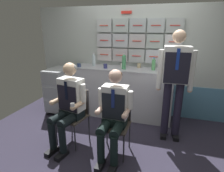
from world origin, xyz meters
The scene contains 17 objects.
ground centered at (0.00, 0.00, -0.02)m, with size 4.80×4.80×0.04m, color #2A2636.
galley_bulkhead centered at (0.01, 1.37, 1.08)m, with size 4.20×0.14×2.15m.
galley_counter centered at (-0.17, 1.09, 0.50)m, with size 1.96×0.53×0.99m.
service_trolley centered at (-1.49, 0.91, 0.50)m, with size 0.40×0.65×0.93m.
folding_chair_left centered at (-0.66, 0.03, 0.52)m, with size 0.47×0.47×0.84m.
crew_member_left centered at (-0.69, -0.13, 0.70)m, with size 0.52×0.66×1.28m.
folding_chair_right centered at (0.03, -0.03, 0.52)m, with size 0.40×0.41×0.84m.
crew_member_right centered at (0.02, -0.19, 0.68)m, with size 0.49×0.59×1.23m.
crew_member_standing centered at (0.78, 0.54, 1.04)m, with size 0.54×0.28×1.72m.
sparkling_bottle_green centered at (0.41, 1.09, 1.10)m, with size 0.07×0.07×0.23m.
water_bottle_blue_cap centered at (0.58, 1.01, 1.14)m, with size 0.07×0.07×0.30m.
water_bottle_tall centered at (-0.79, 1.13, 1.12)m, with size 0.06×0.06×0.26m.
water_bottle_short centered at (-0.13, 1.01, 1.13)m, with size 0.07×0.07×0.29m.
espresso_cup_small centered at (-0.21, 1.20, 1.03)m, with size 0.07×0.07×0.06m.
paper_cup_blue centered at (-0.49, 0.98, 1.04)m, with size 0.07×0.07×0.08m.
coffee_cup_white centered at (0.12, 1.22, 1.04)m, with size 0.07×0.07×0.08m.
coffee_cup_spare centered at (-1.03, 0.95, 1.03)m, with size 0.07×0.07×0.07m.
Camera 1 is at (0.68, -2.39, 1.77)m, focal length 30.24 mm.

